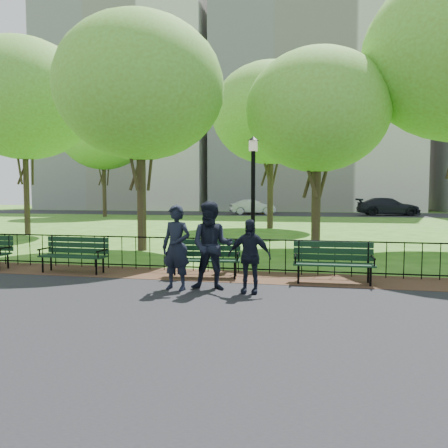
% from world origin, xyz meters
% --- Properties ---
extents(ground, '(120.00, 120.00, 0.00)m').
position_xyz_m(ground, '(0.00, 0.00, 0.00)').
color(ground, '#2F5C18').
extents(asphalt_path, '(60.00, 9.20, 0.01)m').
position_xyz_m(asphalt_path, '(0.00, -3.40, 0.01)').
color(asphalt_path, black).
rests_on(asphalt_path, ground).
extents(dirt_strip, '(60.00, 1.60, 0.01)m').
position_xyz_m(dirt_strip, '(0.00, 1.50, 0.01)').
color(dirt_strip, '#352415').
rests_on(dirt_strip, ground).
extents(far_street, '(70.00, 9.00, 0.01)m').
position_xyz_m(far_street, '(0.00, 35.00, 0.01)').
color(far_street, black).
rests_on(far_street, ground).
extents(iron_fence, '(24.06, 0.06, 1.00)m').
position_xyz_m(iron_fence, '(0.00, 2.00, 0.50)').
color(iron_fence, black).
rests_on(iron_fence, ground).
extents(apartment_west, '(22.00, 15.00, 26.00)m').
position_xyz_m(apartment_west, '(-22.00, 48.00, 13.00)').
color(apartment_west, silver).
rests_on(apartment_west, ground).
extents(apartment_mid, '(24.00, 15.00, 30.00)m').
position_xyz_m(apartment_mid, '(2.00, 48.00, 15.00)').
color(apartment_mid, silver).
rests_on(apartment_mid, ground).
extents(park_bench_main, '(1.79, 0.74, 0.99)m').
position_xyz_m(park_bench_main, '(-0.75, 1.21, 0.61)').
color(park_bench_main, black).
rests_on(park_bench_main, ground).
extents(park_bench_left_a, '(1.77, 0.59, 0.99)m').
position_xyz_m(park_bench_left_a, '(-3.96, 1.25, 0.57)').
color(park_bench_left_a, black).
rests_on(park_bench_left_a, ground).
extents(park_bench_right_a, '(1.81, 0.60, 1.02)m').
position_xyz_m(park_bench_right_a, '(2.53, 1.22, 0.58)').
color(park_bench_right_a, black).
rests_on(park_bench_right_a, ground).
extents(lamppost, '(0.33, 0.33, 3.69)m').
position_xyz_m(lamppost, '(0.35, 3.65, 2.01)').
color(lamppost, black).
rests_on(lamppost, ground).
extents(tree_near_w, '(5.94, 5.94, 8.27)m').
position_xyz_m(tree_near_w, '(-3.96, 5.77, 5.74)').
color(tree_near_w, '#2D2116').
rests_on(tree_near_w, ground).
extents(tree_near_e, '(5.21, 5.21, 7.26)m').
position_xyz_m(tree_near_e, '(2.17, 7.49, 5.03)').
color(tree_near_e, '#2D2116').
rests_on(tree_near_e, ground).
extents(tree_mid_w, '(6.83, 6.83, 9.52)m').
position_xyz_m(tree_mid_w, '(-11.82, 10.25, 6.61)').
color(tree_mid_w, '#2D2116').
rests_on(tree_mid_w, ground).
extents(tree_far_c, '(6.89, 6.89, 9.60)m').
position_xyz_m(tree_far_c, '(-0.41, 16.73, 6.67)').
color(tree_far_c, '#2D2116').
rests_on(tree_far_c, ground).
extents(tree_far_w, '(7.60, 7.60, 10.59)m').
position_xyz_m(tree_far_w, '(-15.98, 26.68, 7.35)').
color(tree_far_w, '#2D2116').
rests_on(tree_far_w, ground).
extents(person_left, '(0.74, 0.57, 1.80)m').
position_xyz_m(person_left, '(-0.76, -0.18, 0.91)').
color(person_left, black).
rests_on(person_left, asphalt_path).
extents(person_mid, '(0.94, 0.54, 1.87)m').
position_xyz_m(person_mid, '(-0.02, -0.05, 0.95)').
color(person_mid, black).
rests_on(person_mid, asphalt_path).
extents(person_right, '(0.90, 0.40, 1.52)m').
position_xyz_m(person_right, '(0.80, -0.19, 0.77)').
color(person_right, black).
rests_on(person_right, asphalt_path).
extents(taxi, '(4.34, 3.03, 1.37)m').
position_xyz_m(taxi, '(-3.66, 35.13, 0.70)').
color(taxi, yellow).
rests_on(taxi, far_street).
extents(sedan_silver, '(4.65, 2.91, 1.45)m').
position_xyz_m(sedan_silver, '(-3.75, 33.33, 0.74)').
color(sedan_silver, '#9C9EA3').
rests_on(sedan_silver, far_street).
extents(sedan_dark, '(5.84, 2.79, 1.64)m').
position_xyz_m(sedan_dark, '(8.92, 33.85, 0.83)').
color(sedan_dark, black).
rests_on(sedan_dark, far_street).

